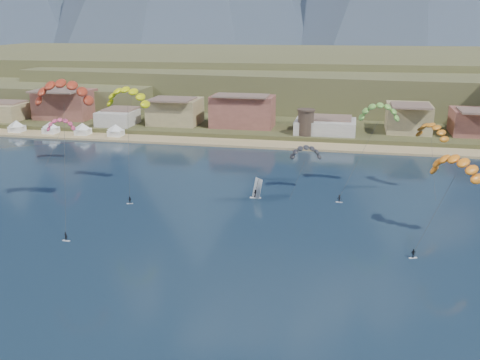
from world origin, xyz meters
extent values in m
plane|color=black|center=(0.00, 0.00, 0.00)|extent=(2400.00, 2400.00, 0.00)
cube|color=tan|center=(0.00, 106.00, 0.25)|extent=(2200.00, 12.00, 0.90)
cube|color=brown|center=(0.00, 560.00, 0.00)|extent=(2200.00, 900.00, 4.00)
cube|color=brown|center=(40.00, 220.00, 9.50)|extent=(320.00, 150.00, 15.00)
cube|color=brown|center=(-40.00, 260.00, 11.00)|extent=(380.00, 170.00, 18.00)
cube|color=#2F3A4F|center=(0.00, 900.00, 57.00)|extent=(2000.00, 200.00, 110.00)
cylinder|color=#47382D|center=(5.00, 114.00, 6.00)|extent=(5.20, 5.20, 8.00)
cylinder|color=#47382D|center=(5.00, 114.00, 10.30)|extent=(5.82, 5.82, 0.60)
cube|color=white|center=(-95.00, 106.00, 1.70)|extent=(4.50, 4.50, 2.00)
pyramid|color=white|center=(-95.00, 106.00, 4.70)|extent=(6.40, 6.40, 2.00)
cube|color=white|center=(-82.00, 106.00, 1.70)|extent=(4.50, 4.50, 2.00)
pyramid|color=white|center=(-82.00, 106.00, 4.70)|extent=(6.40, 6.40, 2.00)
cube|color=white|center=(-70.00, 106.00, 1.70)|extent=(4.50, 4.50, 2.00)
pyramid|color=white|center=(-70.00, 106.00, 4.70)|extent=(6.40, 6.40, 2.00)
cube|color=white|center=(-58.00, 106.00, 1.70)|extent=(4.50, 4.50, 2.00)
pyramid|color=white|center=(-58.00, 106.00, 4.70)|extent=(6.40, 6.40, 2.00)
cube|color=silver|center=(-29.96, 20.36, 0.05)|extent=(1.48, 0.57, 0.10)
imported|color=black|center=(-29.96, 20.36, 0.93)|extent=(0.64, 0.46, 1.66)
cylinder|color=#262626|center=(-32.96, 27.49, 11.97)|extent=(0.05, 0.05, 26.75)
cube|color=silver|center=(-26.74, 42.41, 0.05)|extent=(1.43, 0.81, 0.09)
imported|color=black|center=(-26.74, 42.41, 0.88)|extent=(0.91, 0.80, 1.57)
cylinder|color=#262626|center=(-28.48, 47.41, 10.43)|extent=(0.05, 0.05, 21.63)
cube|color=silver|center=(31.28, 25.33, 0.05)|extent=(1.42, 0.91, 0.09)
imported|color=black|center=(31.28, 25.33, 0.88)|extent=(1.00, 0.71, 1.58)
cylinder|color=#262626|center=(34.91, 31.02, 6.29)|extent=(0.05, 0.05, 17.14)
cube|color=silver|center=(18.05, 52.60, 0.05)|extent=(1.47, 0.49, 0.10)
imported|color=black|center=(18.05, 52.60, 0.93)|extent=(1.10, 0.66, 1.67)
cylinder|color=#262626|center=(21.92, 58.11, 8.89)|extent=(0.05, 0.05, 20.64)
cylinder|color=#262626|center=(-59.30, 69.21, 4.65)|extent=(0.04, 0.04, 11.83)
cylinder|color=#262626|center=(9.83, 55.20, 4.08)|extent=(0.04, 0.04, 11.01)
cylinder|color=#262626|center=(37.81, 61.37, 6.40)|extent=(0.04, 0.04, 14.59)
cube|color=silver|center=(-0.56, 51.96, 0.06)|extent=(2.61, 1.09, 0.13)
imported|color=black|center=(-0.56, 51.96, 1.04)|extent=(0.96, 0.70, 1.82)
cube|color=white|center=(-0.14, 51.96, 2.35)|extent=(1.36, 2.86, 4.35)
camera|label=1|loc=(19.95, -64.71, 39.07)|focal=41.38mm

